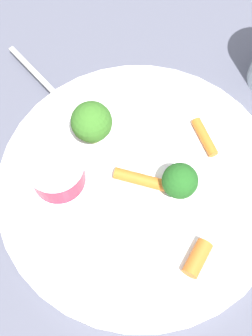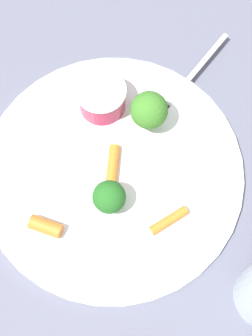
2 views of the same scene
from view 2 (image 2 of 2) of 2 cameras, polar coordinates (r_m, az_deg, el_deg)
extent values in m
plane|color=#57596A|center=(0.58, -1.61, -0.66)|extent=(2.40, 2.40, 0.00)
cylinder|color=white|center=(0.58, -1.63, -0.46)|extent=(0.32, 0.32, 0.01)
cylinder|color=#9F1B3A|center=(0.59, -2.96, 8.45)|extent=(0.06, 0.06, 0.04)
cylinder|color=silver|center=(0.57, -3.05, 9.37)|extent=(0.06, 0.06, 0.00)
cylinder|color=#83AA72|center=(0.55, -1.99, -4.16)|extent=(0.01, 0.01, 0.01)
sphere|color=#236020|center=(0.53, -2.06, -3.54)|extent=(0.04, 0.04, 0.04)
cylinder|color=#95B864|center=(0.59, 2.70, 5.80)|extent=(0.01, 0.01, 0.02)
sphere|color=#3A7525|center=(0.56, 2.82, 7.03)|extent=(0.05, 0.05, 0.05)
cylinder|color=orange|center=(0.55, 5.22, -6.35)|extent=(0.03, 0.05, 0.01)
cylinder|color=orange|center=(0.57, -1.70, 0.59)|extent=(0.04, 0.06, 0.01)
cylinder|color=orange|center=(0.55, -9.74, -7.01)|extent=(0.04, 0.03, 0.02)
cube|color=#BAB8B0|center=(0.64, 8.69, 11.85)|extent=(0.01, 0.14, 0.00)
cube|color=#BAB8B0|center=(0.60, 4.65, 6.49)|extent=(0.00, 0.03, 0.00)
cube|color=#BAB8B0|center=(0.60, 4.38, 6.68)|extent=(0.00, 0.03, 0.00)
cube|color=#BAB8B0|center=(0.60, 4.12, 6.85)|extent=(0.00, 0.03, 0.00)
cube|color=#BAB8B0|center=(0.60, 3.86, 7.03)|extent=(0.00, 0.03, 0.00)
camera|label=1|loc=(0.28, -53.93, 28.12)|focal=46.30mm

